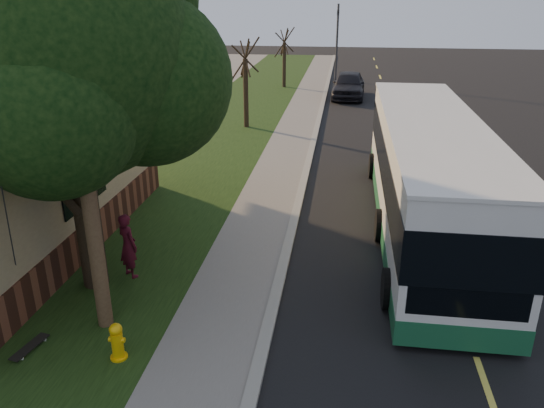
{
  "coord_description": "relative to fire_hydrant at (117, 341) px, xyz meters",
  "views": [
    {
      "loc": [
        1.31,
        -7.58,
        6.4
      ],
      "look_at": [
        -0.34,
        4.43,
        1.5
      ],
      "focal_mm": 35.0,
      "sensor_mm": 36.0,
      "label": 1
    }
  ],
  "objects": [
    {
      "name": "ground",
      "position": [
        2.6,
        0.0,
        -0.43
      ],
      "size": [
        120.0,
        120.0,
        0.0
      ],
      "primitive_type": "plane",
      "color": "black",
      "rests_on": "ground"
    },
    {
      "name": "road",
      "position": [
        6.6,
        10.0,
        -0.43
      ],
      "size": [
        8.0,
        80.0,
        0.01
      ],
      "primitive_type": "cube",
      "color": "black",
      "rests_on": "ground"
    },
    {
      "name": "curb",
      "position": [
        2.6,
        10.0,
        -0.37
      ],
      "size": [
        0.25,
        80.0,
        0.12
      ],
      "primitive_type": "cube",
      "color": "gray",
      "rests_on": "ground"
    },
    {
      "name": "sidewalk",
      "position": [
        1.6,
        10.0,
        -0.39
      ],
      "size": [
        2.0,
        80.0,
        0.08
      ],
      "primitive_type": "cube",
      "color": "slate",
      "rests_on": "ground"
    },
    {
      "name": "grass_verge",
      "position": [
        -1.9,
        10.0,
        -0.4
      ],
      "size": [
        5.0,
        80.0,
        0.07
      ],
      "primitive_type": "cube",
      "color": "black",
      "rests_on": "ground"
    },
    {
      "name": "fire_hydrant",
      "position": [
        0.0,
        0.0,
        0.0
      ],
      "size": [
        0.32,
        0.32,
        0.74
      ],
      "color": "#F5B70C",
      "rests_on": "grass_verge"
    },
    {
      "name": "utility_pole",
      "position": [
        -0.71,
        0.99,
        4.2
      ],
      "size": [
        2.86,
        3.21,
        9.07
      ],
      "color": "#473321",
      "rests_on": "ground"
    },
    {
      "name": "leafy_tree",
      "position": [
        -1.57,
        2.65,
        4.73
      ],
      "size": [
        6.3,
        6.0,
        7.8
      ],
      "color": "black",
      "rests_on": "grass_verge"
    },
    {
      "name": "bare_tree_near",
      "position": [
        -0.9,
        18.0,
        1.72
      ],
      "size": [
        1.38,
        1.21,
        4.31
      ],
      "color": "black",
      "rests_on": "grass_verge"
    },
    {
      "name": "bare_tree_far",
      "position": [
        -0.4,
        30.0,
        1.57
      ],
      "size": [
        1.38,
        1.21,
        4.03
      ],
      "color": "black",
      "rests_on": "grass_verge"
    },
    {
      "name": "traffic_signal",
      "position": [
        3.1,
        34.0,
        2.73
      ],
      "size": [
        0.18,
        0.22,
        5.5
      ],
      "color": "#2D2D30",
      "rests_on": "ground"
    },
    {
      "name": "transit_bus",
      "position": [
        6.28,
        6.83,
        1.28
      ],
      "size": [
        2.74,
        11.87,
        3.21
      ],
      "color": "silver",
      "rests_on": "ground"
    },
    {
      "name": "skateboarder",
      "position": [
        -0.94,
        2.97,
        0.43
      ],
      "size": [
        0.69,
        0.65,
        1.58
      ],
      "primitive_type": "imported",
      "rotation": [
        0.0,
        0.0,
        2.52
      ],
      "color": "#450D1A",
      "rests_on": "grass_verge"
    },
    {
      "name": "skateboard_main",
      "position": [
        -1.77,
        -0.01,
        -0.3
      ],
      "size": [
        0.37,
        0.89,
        0.08
      ],
      "color": "black",
      "rests_on": "grass_verge"
    },
    {
      "name": "distant_car",
      "position": [
        4.1,
        26.79,
        0.4
      ],
      "size": [
        2.17,
        4.94,
        1.66
      ],
      "primitive_type": "imported",
      "rotation": [
        0.0,
        0.0,
        -0.05
      ],
      "color": "black",
      "rests_on": "ground"
    }
  ]
}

